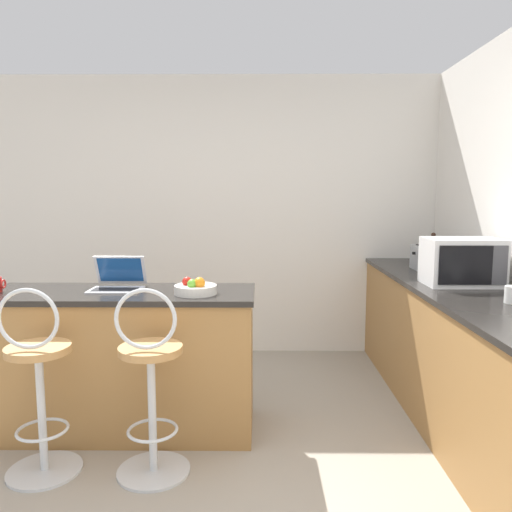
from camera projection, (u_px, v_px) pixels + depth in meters
name	position (u px, v px, depth m)	size (l,w,h in m)	color
ground_plane	(173.00, 511.00, 2.40)	(20.00, 20.00, 0.00)	gray
wall_back	(216.00, 217.00, 4.72)	(12.00, 0.06, 2.60)	silver
breakfast_bar	(122.00, 361.00, 3.19)	(1.70, 0.59, 0.91)	#9E703D
counter_right	(460.00, 355.00, 3.31)	(0.65, 3.00, 0.91)	#9E703D
bar_stool_near	(39.00, 386.00, 2.67)	(0.40, 0.40, 1.05)	silver
bar_stool_far	(151.00, 387.00, 2.66)	(0.40, 0.40, 1.05)	silver
laptop	(118.00, 281.00, 3.20)	(0.33, 0.28, 0.21)	silver
microwave	(462.00, 262.00, 3.33)	(0.48, 0.33, 0.32)	white
toaster	(426.00, 258.00, 4.00)	(0.20, 0.28, 0.20)	#9EA3A8
pepper_mill	(433.00, 250.00, 4.25)	(0.05, 0.05, 0.28)	#331E14
fruit_bowl	(195.00, 288.00, 3.04)	(0.26, 0.26, 0.11)	silver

